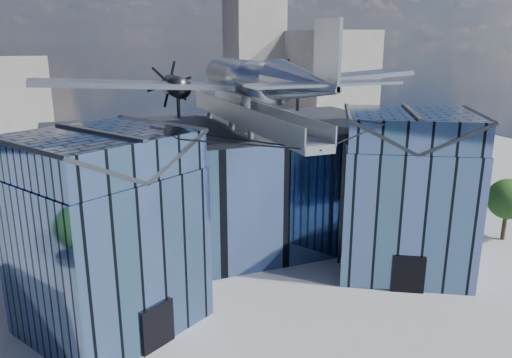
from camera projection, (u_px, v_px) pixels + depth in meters
name	position (u px, v px, depth m)	size (l,w,h in m)	color
ground_plane	(267.00, 285.00, 35.01)	(120.00, 120.00, 0.00)	gray
museum	(238.00, 187.00, 38.70)	(32.88, 24.50, 17.60)	#476491
bg_towers	(150.00, 83.00, 77.92)	(77.00, 24.50, 26.00)	gray
tree_plaza_e	(508.00, 199.00, 41.96)	(4.52, 4.52, 5.37)	#332414
tree_side_e	(430.00, 174.00, 49.53)	(3.61, 3.61, 5.48)	#332414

